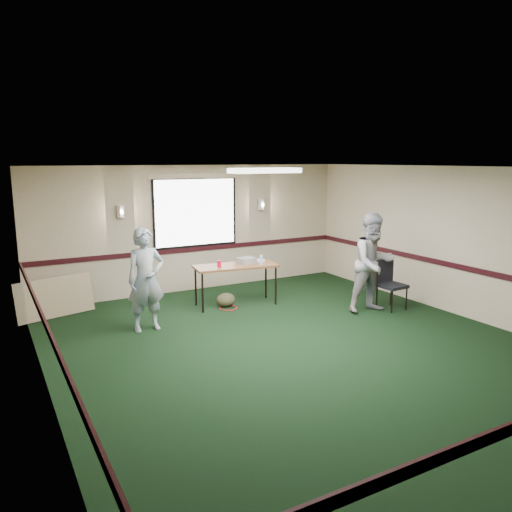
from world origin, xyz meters
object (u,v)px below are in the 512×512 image
projector (246,260)px  person_right (373,263)px  conference_chair (389,280)px  person_left (146,280)px  folding_table (236,268)px

projector → person_right: (1.79, -1.65, 0.07)m
conference_chair → person_left: bearing=164.2°
conference_chair → projector: bearing=140.7°
person_right → folding_table: bearing=146.5°
folding_table → person_right: size_ratio=0.91×
projector → conference_chair: conference_chair is taller
projector → person_left: size_ratio=0.19×
person_left → folding_table: bearing=14.7°
projector → conference_chair: size_ratio=0.35×
folding_table → projector: size_ratio=5.12×
conference_chair → folding_table: bearing=144.4°
projector → person_left: bearing=-178.4°
projector → person_left: person_left is taller
conference_chair → person_left: (-4.42, 1.01, 0.31)m
folding_table → conference_chair: (2.47, -1.59, -0.20)m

